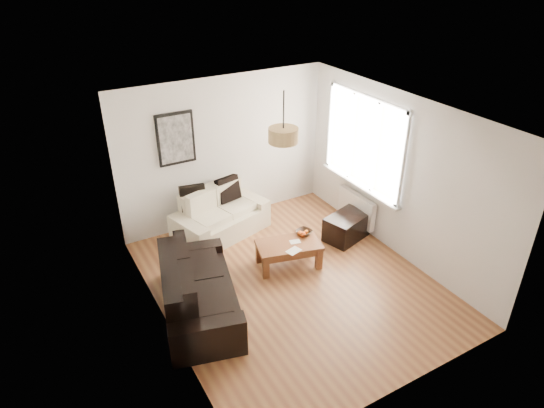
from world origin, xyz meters
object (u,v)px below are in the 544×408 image
sofa_leather (198,288)px  ottoman (347,227)px  loveseat_cream (221,213)px  coffee_table (289,254)px

sofa_leather → ottoman: bearing=-65.7°
loveseat_cream → coffee_table: bearing=-84.9°
sofa_leather → coffee_table: sofa_leather is taller
loveseat_cream → coffee_table: (0.53, -1.38, -0.19)m
sofa_leather → coffee_table: bearing=-64.3°
loveseat_cream → ottoman: 2.16m
loveseat_cream → ottoman: bearing=-49.6°
sofa_leather → loveseat_cream: bearing=-18.1°
ottoman → sofa_leather: bearing=-170.3°
sofa_leather → ottoman: (2.88, 0.49, -0.20)m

